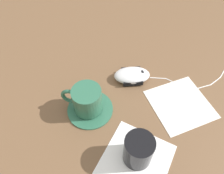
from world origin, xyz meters
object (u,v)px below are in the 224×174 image
object	(u,v)px
computer_mouse	(132,75)
drinking_glass	(138,150)
coffee_cup	(86,100)
saucer	(90,109)

from	to	relation	value
computer_mouse	drinking_glass	size ratio (longest dim) A/B	1.50
computer_mouse	drinking_glass	bearing A→B (deg)	138.76
coffee_cup	drinking_glass	size ratio (longest dim) A/B	1.17
drinking_glass	computer_mouse	bearing A→B (deg)	-41.24
coffee_cup	computer_mouse	size ratio (longest dim) A/B	0.78
saucer	computer_mouse	xyz separation A→B (m)	(0.00, -0.16, 0.01)
coffee_cup	drinking_glass	world-z (taller)	drinking_glass
drinking_glass	coffee_cup	bearing A→B (deg)	2.05
saucer	drinking_glass	world-z (taller)	drinking_glass
coffee_cup	computer_mouse	distance (m)	0.17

